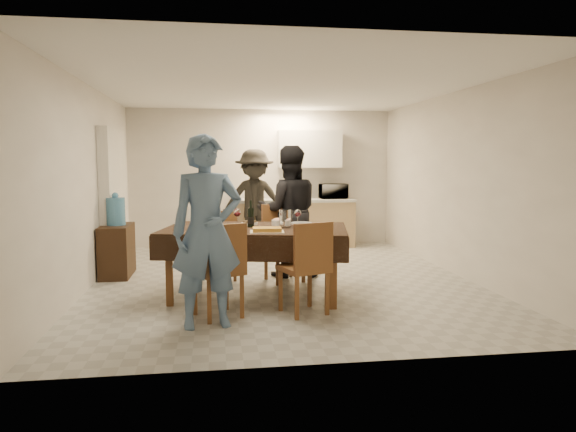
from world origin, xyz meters
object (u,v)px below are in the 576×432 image
microwave (333,191)px  water_jug (116,211)px  savoury_tart (267,230)px  person_far (289,212)px  person_kitchen (255,201)px  water_pitcher (285,218)px  person_near (207,231)px  dining_table (255,231)px  console (117,251)px  wine_bottle (251,214)px

microwave → water_jug: bearing=30.5°
savoury_tart → person_far: size_ratio=0.20×
person_kitchen → water_pitcher: bearing=-87.9°
water_jug → person_near: (1.30, -2.45, 0.02)m
person_near → water_pitcher: bearing=38.2°
dining_table → savoury_tart: bearing=-63.3°
console → wine_bottle: (1.80, -1.35, 0.63)m
savoury_tart → person_near: 0.94m
dining_table → person_far: size_ratio=1.28×
wine_bottle → water_jug: bearing=143.2°
dining_table → console: bearing=154.9°
savoury_tart → person_far: bearing=72.5°
wine_bottle → person_near: (-0.50, -1.10, -0.06)m
savoury_tart → microwave: size_ratio=0.74×
savoury_tart → person_near: bearing=-134.1°
console → water_pitcher: (2.20, -1.45, 0.58)m
savoury_tart → person_kitchen: (0.13, 3.46, 0.06)m
water_jug → microwave: (3.62, 2.13, 0.13)m
water_pitcher → microwave: size_ratio=0.43×
person_near → water_jug: bearing=108.2°
water_jug → wine_bottle: 2.25m
water_pitcher → person_far: 1.12m
dining_table → person_near: person_near is taller
console → person_far: size_ratio=0.43×
console → wine_bottle: bearing=-36.8°
console → water_jug: (0.00, 0.00, 0.56)m
microwave → person_far: bearing=63.7°
microwave → person_far: person_far is taller
water_pitcher → person_near: size_ratio=0.12×
dining_table → savoury_tart: size_ratio=6.26×
dining_table → person_near: (-0.55, -1.05, 0.14)m
water_pitcher → microwave: bearing=68.3°
water_jug → water_pitcher: (2.20, -1.45, 0.02)m
console → wine_bottle: 2.33m
dining_table → person_near: bearing=-105.7°
dining_table → microwave: (1.77, 3.53, 0.26)m
dining_table → person_far: person_far is taller
water_jug → water_pitcher: 2.63m
water_jug → person_kitchen: 2.67m
console → person_near: (1.30, -2.45, 0.57)m
water_jug → water_pitcher: bearing=-33.3°
person_kitchen → water_jug: bearing=-141.1°
console → wine_bottle: size_ratio=2.43×
wine_bottle → microwave: size_ratio=0.63×
person_far → person_kitchen: (-0.32, 2.03, -0.00)m
dining_table → water_pitcher: size_ratio=10.80×
wine_bottle → person_near: bearing=-114.4°
water_pitcher → water_jug: bearing=146.7°
dining_table → person_far: 1.19m
dining_table → person_far: bearing=74.3°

